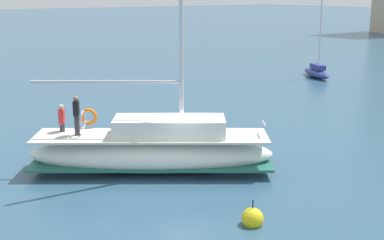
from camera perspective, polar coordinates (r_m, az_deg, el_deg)
ground_plane at (r=21.29m, az=-0.55°, el=-5.48°), size 400.00×400.00×0.00m
main_sailboat at (r=21.08m, az=-4.17°, el=-3.13°), size 7.64×9.14×12.36m
moored_catamaran at (r=45.37m, az=13.19°, el=5.09°), size 4.44×2.93×7.28m
mooring_buoy at (r=16.65m, az=6.49°, el=-10.43°), size 0.68×0.68×0.94m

